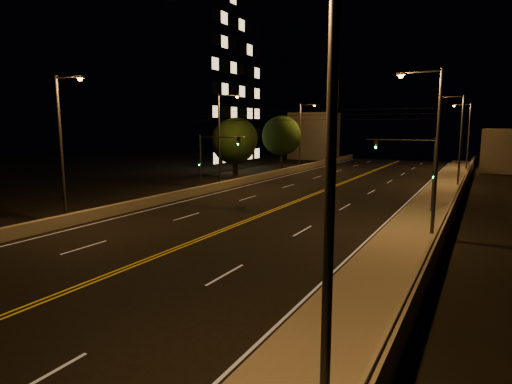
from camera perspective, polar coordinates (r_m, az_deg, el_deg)
The scene contains 23 objects.
road at distance 29.32m, azimuth -1.59°, elevation -4.00°, with size 18.00×120.00×0.02m, color black.
sidewalk at distance 25.81m, azimuth 19.80°, elevation -5.99°, with size 3.60×120.00×0.30m, color gray.
curb at distance 26.14m, azimuth 15.73°, elevation -5.78°, with size 0.14×120.00×0.15m, color gray.
parapet_wall at distance 25.48m, azimuth 23.56°, elevation -4.89°, with size 0.30×120.00×1.00m, color #9A9781.
jersey_barrier at distance 34.93m, azimuth -15.37°, elevation -1.58°, with size 0.45×120.00×0.79m, color #9A9781.
distant_building_right at distance 71.40m, azimuth 30.20°, elevation 4.86°, with size 6.00×10.00×6.09m, color gray.
distant_building_left at distance 85.89m, azimuth 7.75°, elevation 7.42°, with size 8.00×8.00×9.00m, color gray.
parapet_rail at distance 25.37m, azimuth 23.63°, elevation -3.73°, with size 0.06×0.06×120.00m, color black.
lane_markings at distance 29.25m, azimuth -1.66°, elevation -4.00°, with size 17.32×116.00×0.00m.
streetlight_0 at distance 7.99m, azimuth 8.08°, elevation 1.79°, with size 2.55×0.28×9.68m.
streetlight_1 at distance 26.40m, azimuth 22.49°, elevation 6.08°, with size 2.55×0.28×9.68m.
streetlight_2 at distance 50.02m, azimuth 25.39°, elevation 6.90°, with size 2.55×0.28×9.68m.
streetlight_3 at distance 69.47m, azimuth 26.29°, elevation 7.15°, with size 2.55×0.28×9.68m.
streetlight_4 at distance 30.52m, azimuth -24.32°, elevation 6.26°, with size 2.55×0.28×9.68m.
streetlight_5 at distance 44.52m, azimuth -4.65°, elevation 7.58°, with size 2.55×0.28×9.68m.
streetlight_6 at distance 63.84m, azimuth 6.11°, elevation 7.94°, with size 2.55×0.28×9.68m.
traffic_signal_right at distance 33.83m, azimuth 20.92°, elevation 3.35°, with size 5.11×0.31×5.67m.
traffic_signal_left at distance 40.69m, azimuth -6.23°, elevation 4.71°, with size 5.11×0.31×5.67m.
overhead_wires at distance 37.13m, azimuth 5.81°, elevation 10.16°, with size 22.00×0.03×0.83m.
building_tower at distance 72.47m, azimuth -10.87°, elevation 14.03°, with size 24.00×15.00×27.66m.
tree_0 at distance 51.59m, azimuth -2.96°, elevation 6.77°, with size 5.45×5.45×7.39m.
tree_1 at distance 56.97m, azimuth -2.62°, elevation 7.08°, with size 5.59×5.59×7.58m.
tree_2 at distance 64.46m, azimuth 3.44°, elevation 7.50°, with size 5.88×5.88×7.97m.
Camera 1 is at (14.27, -4.76, 6.53)m, focal length 30.00 mm.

